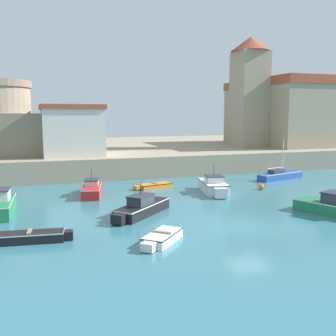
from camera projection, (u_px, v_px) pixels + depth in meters
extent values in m
plane|color=teal|center=(248.00, 226.00, 24.28)|extent=(200.00, 200.00, 0.00)
cube|color=gray|center=(115.00, 152.00, 61.02)|extent=(120.00, 40.00, 2.34)
cube|color=black|center=(29.00, 237.00, 21.25)|extent=(3.72, 1.56, 0.55)
cube|color=black|center=(68.00, 235.00, 21.67)|extent=(0.57, 0.66, 0.47)
cube|color=white|center=(29.00, 233.00, 21.22)|extent=(3.76, 1.58, 0.07)
cube|color=#997F5B|center=(29.00, 231.00, 21.21)|extent=(0.32, 0.95, 0.08)
cube|color=black|center=(143.00, 209.00, 27.24)|extent=(4.84, 4.75, 0.74)
cube|color=black|center=(119.00, 219.00, 24.60)|extent=(1.06, 1.07, 0.63)
cube|color=white|center=(143.00, 204.00, 27.20)|extent=(4.89, 4.80, 0.07)
cube|color=#333842|center=(141.00, 200.00, 26.92)|extent=(2.11, 2.10, 0.60)
cube|color=#2D333D|center=(141.00, 195.00, 26.88)|extent=(2.28, 2.26, 0.08)
cylinder|color=black|center=(141.00, 188.00, 26.81)|extent=(0.04, 0.04, 0.90)
cube|color=white|center=(162.00, 237.00, 21.28)|extent=(2.83, 2.89, 0.51)
cube|color=white|center=(148.00, 247.00, 19.76)|extent=(0.90, 0.89, 0.43)
cube|color=black|center=(162.00, 234.00, 21.25)|extent=(2.86, 2.92, 0.07)
cube|color=#997F5B|center=(162.00, 232.00, 21.24)|extent=(0.92, 0.88, 0.08)
cube|color=#284C9E|center=(280.00, 176.00, 42.18)|extent=(5.87, 2.82, 0.72)
cube|color=#284C9E|center=(298.00, 173.00, 43.99)|extent=(0.76, 0.86, 0.62)
cube|color=white|center=(280.00, 173.00, 42.14)|extent=(5.93, 2.84, 0.07)
cylinder|color=silver|center=(283.00, 156.00, 42.14)|extent=(0.10, 0.10, 3.56)
cylinder|color=silver|center=(276.00, 168.00, 41.65)|extent=(2.50, 0.78, 0.08)
cube|color=#333842|center=(276.00, 171.00, 41.79)|extent=(1.90, 1.35, 0.36)
cube|color=orange|center=(155.00, 186.00, 37.04)|extent=(3.32, 1.98, 0.44)
cube|color=orange|center=(138.00, 188.00, 36.06)|extent=(0.74, 0.84, 0.37)
cube|color=black|center=(155.00, 184.00, 37.02)|extent=(3.35, 2.00, 0.07)
cube|color=#997F5B|center=(155.00, 183.00, 37.01)|extent=(0.45, 1.13, 0.08)
cube|color=#284C9E|center=(334.00, 193.00, 33.16)|extent=(0.84, 0.84, 0.54)
cube|color=white|center=(213.00, 187.00, 35.12)|extent=(2.90, 4.99, 0.95)
cube|color=white|center=(221.00, 193.00, 32.40)|extent=(1.20, 1.06, 0.80)
cube|color=black|center=(213.00, 182.00, 35.06)|extent=(2.93, 5.04, 0.07)
cube|color=silver|center=(214.00, 179.00, 34.79)|extent=(1.75, 1.92, 0.52)
cube|color=#2D333D|center=(214.00, 176.00, 34.75)|extent=(1.87, 2.08, 0.08)
cylinder|color=black|center=(214.00, 170.00, 34.69)|extent=(0.04, 0.04, 0.90)
cube|color=#237A4C|center=(334.00, 209.00, 27.12)|extent=(3.61, 5.57, 0.84)
cube|color=white|center=(334.00, 203.00, 27.07)|extent=(3.64, 5.63, 0.07)
cube|color=red|center=(92.00, 191.00, 33.56)|extent=(2.37, 4.64, 0.86)
cube|color=red|center=(94.00, 185.00, 36.06)|extent=(0.92, 0.81, 0.73)
cube|color=white|center=(92.00, 186.00, 33.51)|extent=(2.40, 4.69, 0.07)
cube|color=silver|center=(92.00, 183.00, 33.69)|extent=(1.40, 1.75, 0.45)
cube|color=#2D333D|center=(92.00, 180.00, 33.65)|extent=(1.50, 1.90, 0.08)
cylinder|color=black|center=(92.00, 174.00, 33.59)|extent=(0.04, 0.04, 0.90)
cube|color=#237A4C|center=(4.00, 198.00, 30.18)|extent=(1.04, 0.87, 0.83)
sphere|color=orange|center=(261.00, 187.00, 36.30)|extent=(0.55, 0.55, 0.55)
cube|color=gray|center=(279.00, 116.00, 60.51)|extent=(9.81, 17.89, 8.63)
cube|color=#9E472D|center=(281.00, 84.00, 59.86)|extent=(10.00, 18.25, 1.20)
cube|color=gray|center=(249.00, 100.00, 55.38)|extent=(4.22, 4.22, 13.29)
cone|color=#9E472D|center=(251.00, 44.00, 54.36)|extent=(5.48, 5.48, 2.00)
cylinder|color=silver|center=(244.00, 105.00, 55.00)|extent=(1.84, 1.84, 11.90)
cylinder|color=#2D5647|center=(244.00, 100.00, 54.92)|extent=(1.89, 1.89, 0.90)
cylinder|color=#262D33|center=(245.00, 57.00, 54.13)|extent=(1.56, 1.56, 1.20)
cone|color=#2D5647|center=(245.00, 49.00, 54.00)|extent=(1.74, 1.74, 0.80)
cube|color=silver|center=(72.00, 133.00, 44.02)|extent=(6.45, 6.67, 5.14)
cube|color=#9E472D|center=(71.00, 107.00, 43.65)|extent=(6.77, 7.00, 0.50)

